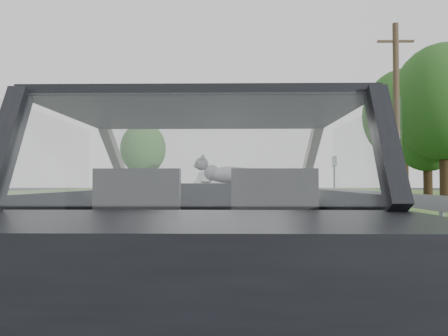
{
  "coord_description": "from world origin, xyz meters",
  "views": [
    {
      "loc": [
        0.15,
        -2.95,
        1.01
      ],
      "look_at": [
        0.09,
        0.52,
        1.12
      ],
      "focal_mm": 35.0,
      "sensor_mm": 36.0,
      "label": 1
    }
  ],
  "objects_px": {
    "subject_car": "(209,224)",
    "highway_sign": "(334,178)",
    "utility_pole": "(397,113)",
    "other_car": "(213,185)",
    "cat": "(231,174)"
  },
  "relations": [
    {
      "from": "other_car",
      "to": "highway_sign",
      "type": "distance_m",
      "value": 7.22
    },
    {
      "from": "subject_car",
      "to": "other_car",
      "type": "relative_size",
      "value": 0.8
    },
    {
      "from": "subject_car",
      "to": "highway_sign",
      "type": "xyz_separation_m",
      "value": [
        6.13,
        22.6,
        0.52
      ]
    },
    {
      "from": "subject_car",
      "to": "highway_sign",
      "type": "height_order",
      "value": "highway_sign"
    },
    {
      "from": "cat",
      "to": "other_car",
      "type": "distance_m",
      "value": 23.15
    },
    {
      "from": "other_car",
      "to": "highway_sign",
      "type": "height_order",
      "value": "highway_sign"
    },
    {
      "from": "subject_car",
      "to": "other_car",
      "type": "xyz_separation_m",
      "value": [
        -0.99,
        23.72,
        0.1
      ]
    },
    {
      "from": "cat",
      "to": "utility_pole",
      "type": "relative_size",
      "value": 0.07
    },
    {
      "from": "highway_sign",
      "to": "subject_car",
      "type": "bearing_deg",
      "value": -105.74
    },
    {
      "from": "other_car",
      "to": "utility_pole",
      "type": "height_order",
      "value": "utility_pole"
    },
    {
      "from": "cat",
      "to": "subject_car",
      "type": "bearing_deg",
      "value": -98.72
    },
    {
      "from": "subject_car",
      "to": "other_car",
      "type": "height_order",
      "value": "other_car"
    },
    {
      "from": "highway_sign",
      "to": "utility_pole",
      "type": "height_order",
      "value": "utility_pole"
    },
    {
      "from": "highway_sign",
      "to": "utility_pole",
      "type": "xyz_separation_m",
      "value": [
        1.39,
        -6.01,
        2.82
      ]
    },
    {
      "from": "other_car",
      "to": "highway_sign",
      "type": "relative_size",
      "value": 2.01
    }
  ]
}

